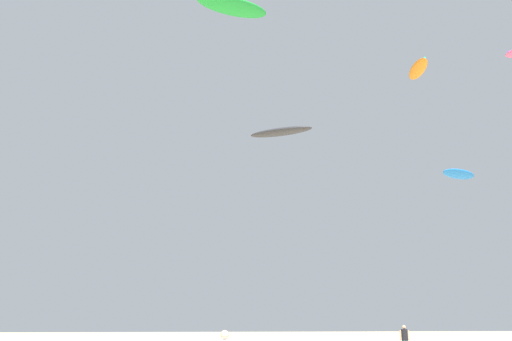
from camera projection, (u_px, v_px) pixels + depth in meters
The scene contains 5 objects.
person_midground at pixel (405, 338), 29.55m from camera, with size 0.53×0.36×1.60m.
kite_aloft_0 at pixel (281, 132), 27.58m from camera, with size 3.39×2.36×0.35m.
kite_aloft_1 at pixel (232, 6), 32.09m from camera, with size 4.61×2.69×0.93m.
kite_aloft_2 at pixel (459, 174), 32.66m from camera, with size 2.78×1.89×0.64m.
kite_aloft_3 at pixel (418, 69), 27.40m from camera, with size 0.76×2.38×0.59m.
Camera 1 is at (-2.31, -10.15, 2.22)m, focal length 37.76 mm.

